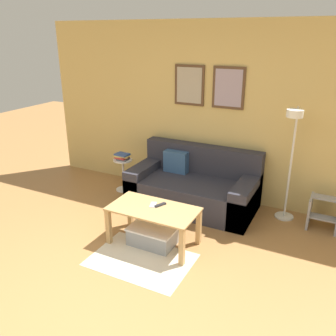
% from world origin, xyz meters
% --- Properties ---
extents(ground_plane, '(16.00, 16.00, 0.00)m').
position_xyz_m(ground_plane, '(0.00, 0.00, 0.00)').
color(ground_plane, '#A87542').
extents(wall_back, '(5.60, 0.09, 2.55)m').
position_xyz_m(wall_back, '(-0.00, 3.00, 1.28)').
color(wall_back, '#D6B76B').
rests_on(wall_back, ground_plane).
extents(area_rug, '(1.11, 0.77, 0.01)m').
position_xyz_m(area_rug, '(-0.06, 1.01, 0.00)').
color(area_rug, beige).
rests_on(area_rug, ground_plane).
extents(couch, '(1.78, 0.91, 0.83)m').
position_xyz_m(couch, '(-0.07, 2.52, 0.28)').
color(couch, '#2D2D38').
rests_on(couch, ground_plane).
extents(coffee_table, '(1.03, 0.55, 0.47)m').
position_xyz_m(coffee_table, '(-0.10, 1.37, 0.38)').
color(coffee_table, tan).
rests_on(coffee_table, ground_plane).
extents(storage_bin, '(0.56, 0.41, 0.22)m').
position_xyz_m(storage_bin, '(-0.10, 1.37, 0.11)').
color(storage_bin, gray).
rests_on(storage_bin, ground_plane).
extents(floor_lamp, '(0.25, 0.47, 1.53)m').
position_xyz_m(floor_lamp, '(1.19, 2.60, 1.04)').
color(floor_lamp, white).
rests_on(floor_lamp, ground_plane).
extents(side_table, '(0.30, 0.30, 0.52)m').
position_xyz_m(side_table, '(-1.28, 2.52, 0.31)').
color(side_table, white).
rests_on(side_table, ground_plane).
extents(book_stack, '(0.23, 0.18, 0.10)m').
position_xyz_m(book_stack, '(-1.27, 2.51, 0.57)').
color(book_stack, '#4C4C51').
rests_on(book_stack, side_table).
extents(remote_control, '(0.10, 0.15, 0.02)m').
position_xyz_m(remote_control, '(-0.06, 1.47, 0.48)').
color(remote_control, '#232328').
rests_on(remote_control, coffee_table).
extents(cell_phone, '(0.11, 0.15, 0.01)m').
position_xyz_m(cell_phone, '(-0.14, 1.44, 0.47)').
color(cell_phone, silver).
rests_on(cell_phone, coffee_table).
extents(step_stool, '(0.37, 0.34, 0.41)m').
position_xyz_m(step_stool, '(1.67, 2.68, 0.22)').
color(step_stool, '#99999E').
rests_on(step_stool, ground_plane).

